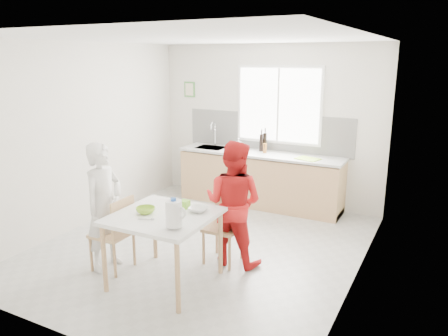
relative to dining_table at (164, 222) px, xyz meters
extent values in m
plane|color=#B7B7B2|center=(-0.11, 1.01, -0.73)|extent=(4.50, 4.50, 0.00)
plane|color=silver|center=(-0.11, 3.26, 0.62)|extent=(4.00, 0.00, 4.00)
plane|color=silver|center=(-0.11, -1.24, 0.62)|extent=(4.00, 0.00, 4.00)
plane|color=silver|center=(-2.11, 1.01, 0.62)|extent=(0.00, 4.50, 4.50)
plane|color=silver|center=(1.89, 1.01, 0.62)|extent=(0.00, 4.50, 4.50)
plane|color=white|center=(-0.11, 1.01, 1.97)|extent=(4.50, 4.50, 0.00)
cube|color=white|center=(0.09, 3.25, 0.97)|extent=(1.50, 0.03, 1.30)
cube|color=white|center=(0.09, 3.23, 0.97)|extent=(1.40, 0.02, 1.20)
cube|color=white|center=(0.09, 3.22, 0.97)|extent=(0.03, 0.03, 1.20)
cube|color=white|center=(-0.11, 3.25, 0.50)|extent=(3.00, 0.02, 0.65)
cube|color=#4C9142|center=(-1.66, 3.25, 1.17)|extent=(0.22, 0.02, 0.28)
cube|color=beige|center=(-1.66, 3.24, 1.17)|extent=(0.16, 0.01, 0.22)
cube|color=tan|center=(-0.11, 2.96, -0.30)|extent=(2.80, 0.60, 0.86)
cube|color=#3F3326|center=(-0.11, 2.96, -0.68)|extent=(2.80, 0.54, 0.10)
cube|color=silver|center=(-0.11, 2.96, 0.17)|extent=(2.84, 0.64, 0.04)
cube|color=#A5A5AA|center=(-1.06, 2.96, 0.18)|extent=(0.50, 0.40, 0.03)
cylinder|color=silver|center=(-1.06, 3.12, 0.37)|extent=(0.02, 0.02, 0.36)
torus|color=silver|center=(-1.06, 3.05, 0.55)|extent=(0.02, 0.18, 0.18)
cube|color=white|center=(0.00, 0.00, 0.06)|extent=(1.07, 1.07, 0.04)
cylinder|color=tan|center=(-0.45, -0.47, -0.35)|extent=(0.05, 0.05, 0.75)
cylinder|color=tan|center=(-0.47, 0.45, -0.35)|extent=(0.05, 0.05, 0.75)
cylinder|color=tan|center=(0.47, -0.45, -0.35)|extent=(0.05, 0.05, 0.75)
cylinder|color=tan|center=(0.45, 0.47, -0.35)|extent=(0.05, 0.05, 0.75)
cube|color=tan|center=(-0.75, -0.01, -0.28)|extent=(0.42, 0.42, 0.04)
cube|color=tan|center=(-0.56, -0.01, -0.05)|extent=(0.04, 0.40, 0.43)
cylinder|color=tan|center=(-0.93, 0.16, -0.51)|extent=(0.04, 0.04, 0.42)
cylinder|color=tan|center=(-0.92, -0.20, -0.51)|extent=(0.04, 0.04, 0.42)
cylinder|color=tan|center=(-0.58, 0.17, -0.51)|extent=(0.04, 0.04, 0.42)
cylinder|color=tan|center=(-0.57, -0.19, -0.51)|extent=(0.04, 0.04, 0.42)
cube|color=tan|center=(0.34, 0.76, -0.29)|extent=(0.42, 0.42, 0.04)
cube|color=tan|center=(0.33, 0.94, -0.05)|extent=(0.39, 0.04, 0.43)
cylinder|color=tan|center=(0.16, 0.58, -0.52)|extent=(0.04, 0.04, 0.42)
cylinder|color=tan|center=(0.52, 0.58, -0.52)|extent=(0.04, 0.04, 0.42)
cylinder|color=tan|center=(0.16, 0.93, -0.52)|extent=(0.04, 0.04, 0.42)
cylinder|color=tan|center=(0.51, 0.94, -0.52)|extent=(0.04, 0.04, 0.42)
imported|color=white|center=(-0.84, -0.02, 0.04)|extent=(0.38, 0.57, 1.54)
imported|color=red|center=(0.45, 0.81, 0.04)|extent=(0.76, 0.60, 1.53)
imported|color=#8DC22C|center=(-0.20, -0.05, 0.12)|extent=(0.22, 0.22, 0.07)
imported|color=silver|center=(0.30, 0.26, 0.11)|extent=(0.22, 0.22, 0.05)
cylinder|color=white|center=(0.33, -0.27, 0.24)|extent=(0.17, 0.17, 0.27)
cylinder|color=blue|center=(0.33, -0.27, 0.38)|extent=(0.06, 0.06, 0.03)
torus|color=white|center=(0.41, -0.27, 0.26)|extent=(0.13, 0.03, 0.13)
cube|color=#7ED731|center=(0.09, 0.28, 0.13)|extent=(0.10, 0.10, 0.09)
cylinder|color=#A5A5AA|center=(-0.08, -0.22, 0.09)|extent=(0.15, 0.07, 0.01)
cube|color=#9FD932|center=(0.74, 2.86, 0.20)|extent=(0.41, 0.34, 0.01)
cylinder|color=black|center=(-0.10, 3.12, 0.35)|extent=(0.07, 0.07, 0.32)
cylinder|color=black|center=(-0.15, 3.08, 0.34)|extent=(0.07, 0.07, 0.30)
cylinder|color=#985B21|center=(-0.04, 2.98, 0.27)|extent=(0.06, 0.06, 0.16)
imported|color=#999999|center=(-0.58, 3.10, 0.28)|extent=(0.09, 0.09, 0.18)
camera|label=1|loc=(2.66, -3.67, 1.75)|focal=35.00mm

